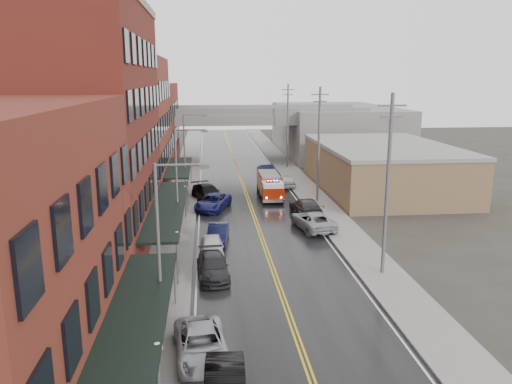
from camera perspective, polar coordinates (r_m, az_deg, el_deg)
road at (r=47.40m, az=-0.22°, el=-2.81°), size 11.00×160.00×0.02m
sidewalk_left at (r=47.27m, az=-9.07°, el=-2.94°), size 3.00×160.00×0.15m
sidewalk_right at (r=48.60m, az=8.39°, el=-2.47°), size 3.00×160.00×0.15m
curb_left at (r=47.20m, az=-7.07°, el=-2.90°), size 0.30×160.00×0.15m
curb_right at (r=48.23m, az=6.49°, el=-2.53°), size 0.30×160.00×0.15m
brick_building_b at (r=39.62m, az=-18.85°, el=6.62°), size 9.00×20.00×18.00m
brick_building_c at (r=56.86m, az=-14.85°, el=7.10°), size 9.00×15.00×15.00m
brick_building_far at (r=74.26m, az=-12.71°, el=7.35°), size 9.00×20.00×12.00m
tan_building at (r=59.93m, az=14.26°, el=2.59°), size 14.00×22.00×5.00m
right_far_block at (r=88.72m, az=8.99°, el=7.08°), size 18.00×30.00×8.00m
awning_0 at (r=22.02m, az=-13.68°, el=-14.25°), size 2.60×16.00×3.09m
awning_1 at (r=39.78m, az=-10.05°, el=-1.67°), size 2.60×18.00×3.09m
awning_2 at (r=56.86m, az=-8.79°, el=2.79°), size 2.60×13.00×3.09m
globe_lamp_0 at (r=20.49m, az=-11.17°, el=-18.51°), size 0.44×0.44×3.12m
globe_lamp_1 at (r=33.21m, az=-8.98°, el=-5.81°), size 0.44×0.44×3.12m
globe_lamp_2 at (r=46.66m, az=-8.07°, el=-0.27°), size 0.44×0.44×3.12m
street_lamp_0 at (r=24.74m, az=-10.54°, el=-5.47°), size 2.64×0.22×9.00m
street_lamp_1 at (r=40.21m, az=-8.73°, el=1.75°), size 2.64×0.22×9.00m
street_lamp_2 at (r=55.97m, az=-7.93°, el=4.94°), size 2.64×0.22×9.00m
utility_pole_0 at (r=33.19m, az=14.80°, el=1.05°), size 1.80×0.24×12.00m
utility_pole_1 at (r=52.12m, az=7.18°, el=5.61°), size 1.80×0.24×12.00m
utility_pole_2 at (r=71.64m, az=3.63°, el=7.69°), size 1.80×0.24×12.00m
overpass at (r=77.83m, az=-2.50°, el=7.89°), size 40.00×10.00×7.50m
fire_truck at (r=54.44m, az=1.59°, el=0.77°), size 2.88×7.07×2.57m
parked_car_left_2 at (r=24.47m, az=-6.24°, el=-17.02°), size 2.94×5.44×1.45m
parked_car_left_3 at (r=33.41m, az=-4.96°, el=-8.49°), size 2.30×5.04×1.43m
parked_car_left_4 at (r=36.91m, az=-5.10°, el=-6.33°), size 1.80×4.39×1.49m
parked_car_left_5 at (r=40.11m, az=-4.37°, el=-4.75°), size 2.00×4.52×1.44m
parked_car_left_6 at (r=49.91m, az=-4.94°, el=-1.15°), size 4.22×6.00×1.52m
parked_car_left_7 at (r=53.67m, az=-5.52°, el=-0.08°), size 4.10×6.14×1.65m
parked_car_right_0 at (r=43.61m, az=6.50°, el=-3.25°), size 3.56×6.03×1.57m
parked_car_right_1 at (r=47.96m, az=5.73°, el=-1.69°), size 2.64×5.72×1.62m
parked_car_right_2 at (r=60.06m, az=3.38°, el=1.29°), size 2.09×4.50×1.49m
parked_car_right_3 at (r=67.96m, az=1.11°, el=2.63°), size 2.08×4.30×1.36m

